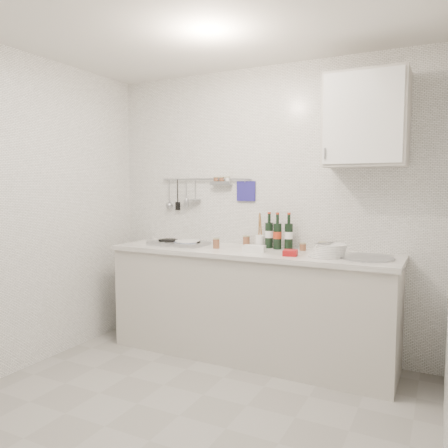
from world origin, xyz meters
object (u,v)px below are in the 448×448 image
Objects in this scene: plate_stack_hob at (187,243)px; utensil_crock at (260,239)px; wall_cabinet at (366,120)px; wine_bottles at (278,231)px; plate_stack_sink at (329,250)px.

utensil_crock is (0.63, 0.19, 0.05)m from plate_stack_hob.
wall_cabinet is 1.13m from wine_bottles.
utensil_crock is at bearing 16.79° from plate_stack_hob.
wall_cabinet is 2.78× the size of plate_stack_hob.
wine_bottles is at bearing -1.44° from utensil_crock.
plate_stack_sink is at bearing -24.41° from wine_bottles.
plate_stack_hob is (-1.51, -0.13, -1.01)m from wall_cabinet.
plate_stack_hob is 0.84m from wine_bottles.
utensil_crock is (-0.17, 0.00, -0.08)m from wine_bottles.
wall_cabinet is at bearing -3.96° from utensil_crock.
plate_stack_hob is at bearing -175.09° from wall_cabinet.
wine_bottles is (-0.71, 0.06, -0.87)m from wall_cabinet.
wall_cabinet is 1.30m from utensil_crock.
plate_stack_hob is 0.66m from utensil_crock.
utensil_crock is (-0.88, 0.06, -0.96)m from wall_cabinet.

